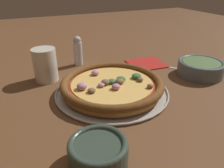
% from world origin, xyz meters
% --- Properties ---
extents(ground_plane, '(3.00, 3.00, 0.00)m').
position_xyz_m(ground_plane, '(0.00, 0.00, 0.00)').
color(ground_plane, brown).
extents(pizza_tray, '(0.34, 0.34, 0.01)m').
position_xyz_m(pizza_tray, '(0.00, 0.00, 0.00)').
color(pizza_tray, '#B7B2A8').
rests_on(pizza_tray, ground_plane).
extents(pizza, '(0.31, 0.31, 0.04)m').
position_xyz_m(pizza, '(-0.00, 0.00, 0.03)').
color(pizza, '#BC7F42').
rests_on(pizza, pizza_tray).
extents(bowl_near, '(0.11, 0.11, 0.05)m').
position_xyz_m(bowl_near, '(-0.24, 0.14, 0.03)').
color(bowl_near, '#334238').
rests_on(bowl_near, ground_plane).
extents(bowl_far, '(0.16, 0.16, 0.05)m').
position_xyz_m(bowl_far, '(-0.01, -0.34, 0.03)').
color(bowl_far, slate).
rests_on(bowl_far, ground_plane).
extents(drinking_cup, '(0.08, 0.08, 0.11)m').
position_xyz_m(drinking_cup, '(0.18, 0.16, 0.06)').
color(drinking_cup, silver).
rests_on(drinking_cup, ground_plane).
extents(napkin, '(0.14, 0.15, 0.01)m').
position_xyz_m(napkin, '(0.16, -0.23, 0.00)').
color(napkin, '#B2231E').
rests_on(napkin, ground_plane).
extents(fork, '(0.16, 0.14, 0.00)m').
position_xyz_m(fork, '(0.15, -0.24, 0.00)').
color(fork, '#B7B7BC').
rests_on(fork, ground_plane).
extents(pepper_shaker, '(0.03, 0.03, 0.12)m').
position_xyz_m(pepper_shaker, '(0.27, 0.02, 0.06)').
color(pepper_shaker, silver).
rests_on(pepper_shaker, ground_plane).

